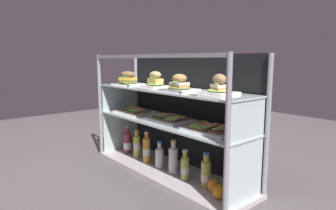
# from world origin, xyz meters

# --- Properties ---
(ground_plane) EXTENTS (6.00, 6.00, 0.02)m
(ground_plane) POSITION_xyz_m (0.00, 0.00, -0.01)
(ground_plane) COLOR #585154
(ground_plane) RESTS_ON ground
(case_base_deck) EXTENTS (1.40, 0.40, 0.03)m
(case_base_deck) POSITION_xyz_m (0.00, 0.00, 0.02)
(case_base_deck) COLOR #BDB5B8
(case_base_deck) RESTS_ON ground
(case_frame) EXTENTS (1.40, 0.40, 0.88)m
(case_frame) POSITION_xyz_m (0.00, 0.13, 0.48)
(case_frame) COLOR gray
(case_frame) RESTS_ON ground
(riser_lower_tier) EXTENTS (1.34, 0.34, 0.36)m
(riser_lower_tier) POSITION_xyz_m (0.00, 0.00, 0.21)
(riser_lower_tier) COLOR silver
(riser_lower_tier) RESTS_ON case_base_deck
(shelf_lower_glass) EXTENTS (1.36, 0.36, 0.01)m
(shelf_lower_glass) POSITION_xyz_m (0.00, 0.00, 0.40)
(shelf_lower_glass) COLOR silver
(shelf_lower_glass) RESTS_ON riser_lower_tier
(riser_upper_tier) EXTENTS (1.34, 0.34, 0.22)m
(riser_upper_tier) POSITION_xyz_m (0.00, 0.00, 0.51)
(riser_upper_tier) COLOR silver
(riser_upper_tier) RESTS_ON shelf_lower_glass
(shelf_upper_glass) EXTENTS (1.36, 0.36, 0.01)m
(shelf_upper_glass) POSITION_xyz_m (0.00, 0.00, 0.63)
(shelf_upper_glass) COLOR silver
(shelf_upper_glass) RESTS_ON riser_upper_tier
(plated_roll_sandwich_mid_right) EXTENTS (0.20, 0.20, 0.11)m
(plated_roll_sandwich_mid_right) POSITION_xyz_m (-0.45, -0.05, 0.68)
(plated_roll_sandwich_mid_right) COLOR white
(plated_roll_sandwich_mid_right) RESTS_ON shelf_upper_glass
(plated_roll_sandwich_far_right) EXTENTS (0.18, 0.18, 0.12)m
(plated_roll_sandwich_far_right) POSITION_xyz_m (-0.16, 0.01, 0.68)
(plated_roll_sandwich_far_right) COLOR white
(plated_roll_sandwich_far_right) RESTS_ON shelf_upper_glass
(plated_roll_sandwich_near_right_corner) EXTENTS (0.20, 0.20, 0.11)m
(plated_roll_sandwich_near_right_corner) POSITION_xyz_m (0.15, -0.03, 0.67)
(plated_roll_sandwich_near_right_corner) COLOR white
(plated_roll_sandwich_near_right_corner) RESTS_ON shelf_upper_glass
(plated_roll_sandwich_mid_left) EXTENTS (0.19, 0.19, 0.12)m
(plated_roll_sandwich_mid_left) POSITION_xyz_m (0.45, 0.03, 0.68)
(plated_roll_sandwich_mid_left) COLOR white
(plated_roll_sandwich_mid_left) RESTS_ON shelf_upper_glass
(open_sandwich_tray_left_of_center) EXTENTS (0.34, 0.25, 0.06)m
(open_sandwich_tray_left_of_center) POSITION_xyz_m (-0.42, -0.00, 0.42)
(open_sandwich_tray_left_of_center) COLOR white
(open_sandwich_tray_left_of_center) RESTS_ON shelf_lower_glass
(open_sandwich_tray_mid_left) EXTENTS (0.34, 0.25, 0.05)m
(open_sandwich_tray_mid_left) POSITION_xyz_m (0.00, 0.02, 0.42)
(open_sandwich_tray_mid_left) COLOR white
(open_sandwich_tray_mid_left) RESTS_ON shelf_lower_glass
(open_sandwich_tray_far_right) EXTENTS (0.34, 0.25, 0.06)m
(open_sandwich_tray_far_right) POSITION_xyz_m (0.42, 0.00, 0.42)
(open_sandwich_tray_far_right) COLOR white
(open_sandwich_tray_far_right) RESTS_ON shelf_lower_glass
(juice_bottle_back_left) EXTENTS (0.07, 0.07, 0.24)m
(juice_bottle_back_left) POSITION_xyz_m (-0.53, -0.02, 0.12)
(juice_bottle_back_left) COLOR maroon
(juice_bottle_back_left) RESTS_ON case_base_deck
(juice_bottle_tucked_behind) EXTENTS (0.06, 0.06, 0.23)m
(juice_bottle_tucked_behind) POSITION_xyz_m (-0.39, -0.01, 0.13)
(juice_bottle_tucked_behind) COLOR #BBD845
(juice_bottle_tucked_behind) RESTS_ON case_base_deck
(juice_bottle_front_second) EXTENTS (0.06, 0.06, 0.25)m
(juice_bottle_front_second) POSITION_xyz_m (-0.23, -0.03, 0.13)
(juice_bottle_front_second) COLOR gold
(juice_bottle_front_second) RESTS_ON case_base_deck
(juice_bottle_front_right_end) EXTENTS (0.06, 0.06, 0.20)m
(juice_bottle_front_right_end) POSITION_xyz_m (-0.08, -0.02, 0.10)
(juice_bottle_front_right_end) COLOR white
(juice_bottle_front_right_end) RESTS_ON case_base_deck
(juice_bottle_back_right) EXTENTS (0.07, 0.07, 0.24)m
(juice_bottle_back_right) POSITION_xyz_m (0.07, -0.01, 0.12)
(juice_bottle_back_right) COLOR white
(juice_bottle_back_right) RESTS_ON case_base_deck
(juice_bottle_front_left_end) EXTENTS (0.06, 0.06, 0.21)m
(juice_bottle_front_left_end) POSITION_xyz_m (0.21, -0.03, 0.11)
(juice_bottle_front_left_end) COLOR #B5CA4C
(juice_bottle_front_left_end) RESTS_ON case_base_deck
(juice_bottle_front_fourth) EXTENTS (0.07, 0.07, 0.22)m
(juice_bottle_front_fourth) POSITION_xyz_m (0.38, -0.00, 0.12)
(juice_bottle_front_fourth) COLOR #BCCE45
(juice_bottle_front_fourth) RESTS_ON case_base_deck
(orange_fruit_beside_bottles) EXTENTS (0.08, 0.08, 0.08)m
(orange_fruit_beside_bottles) POSITION_xyz_m (0.55, -0.07, 0.07)
(orange_fruit_beside_bottles) COLOR orange
(orange_fruit_beside_bottles) RESTS_ON case_base_deck
(orange_fruit_near_left_post) EXTENTS (0.07, 0.07, 0.07)m
(orange_fruit_near_left_post) POSITION_xyz_m (0.54, 0.07, 0.07)
(orange_fruit_near_left_post) COLOR orange
(orange_fruit_near_left_post) RESTS_ON case_base_deck
(orange_fruit_rolled_forward) EXTENTS (0.08, 0.08, 0.08)m
(orange_fruit_rolled_forward) POSITION_xyz_m (0.46, -0.02, 0.07)
(orange_fruit_rolled_forward) COLOR orange
(orange_fruit_rolled_forward) RESTS_ON case_base_deck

